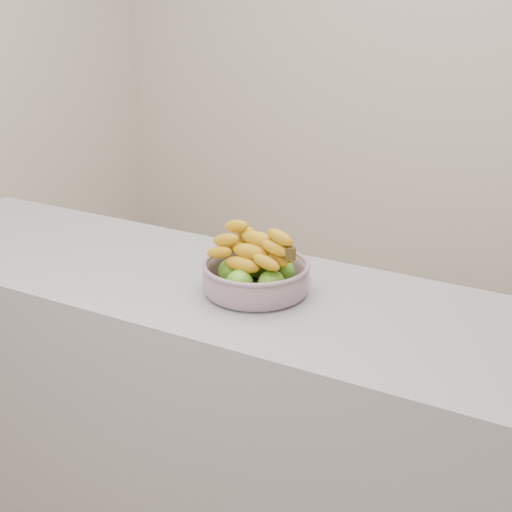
{
  "coord_description": "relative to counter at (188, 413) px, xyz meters",
  "views": [
    {
      "loc": [
        1.06,
        -1.86,
        1.67
      ],
      "look_at": [
        0.23,
        -0.37,
        1.0
      ],
      "focal_mm": 50.0,
      "sensor_mm": 36.0,
      "label": 1
    }
  ],
  "objects": [
    {
      "name": "fruit_bowl",
      "position": [
        0.23,
        0.0,
        0.5
      ],
      "size": [
        0.28,
        0.28,
        0.17
      ],
      "rotation": [
        0.0,
        0.0,
        -0.14
      ],
      "color": "#99A7B8",
      "rests_on": "counter"
    },
    {
      "name": "counter",
      "position": [
        0.0,
        0.0,
        0.0
      ],
      "size": [
        2.0,
        0.6,
        0.9
      ],
      "primitive_type": "cube",
      "color": "gray",
      "rests_on": "ground"
    },
    {
      "name": "ground",
      "position": [
        0.0,
        0.37,
        -0.45
      ],
      "size": [
        4.0,
        4.0,
        0.0
      ],
      "primitive_type": "plane",
      "color": "#95745B",
      "rests_on": "ground"
    }
  ]
}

